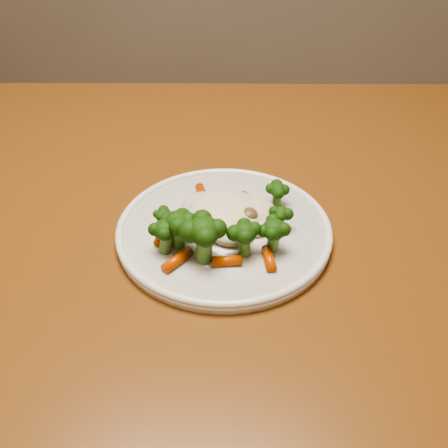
# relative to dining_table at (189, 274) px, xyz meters

# --- Properties ---
(dining_table) EXTENTS (1.34, 0.93, 0.75)m
(dining_table) POSITION_rel_dining_table_xyz_m (0.00, 0.00, 0.00)
(dining_table) COLOR brown
(dining_table) RESTS_ON ground
(plate) EXTENTS (0.27, 0.27, 0.01)m
(plate) POSITION_rel_dining_table_xyz_m (0.05, -0.02, 0.10)
(plate) COLOR white
(plate) RESTS_ON dining_table
(meal) EXTENTS (0.17, 0.17, 0.05)m
(meal) POSITION_rel_dining_table_xyz_m (0.05, -0.04, 0.12)
(meal) COLOR beige
(meal) RESTS_ON plate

